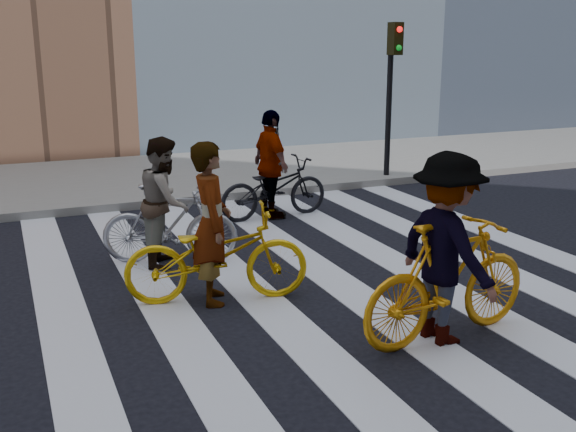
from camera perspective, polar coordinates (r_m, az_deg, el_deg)
ground at (r=8.17m, az=1.46°, el=-6.66°), size 100.00×100.00×0.00m
sidewalk_far at (r=15.04m, az=-10.53°, el=3.32°), size 100.00×5.00×0.15m
zebra_crosswalk at (r=8.17m, az=1.46°, el=-6.62°), size 8.25×10.00×0.01m
traffic_signal at (r=14.41m, az=8.80°, el=11.75°), size 0.22×0.42×3.33m
bike_yellow_left at (r=7.85m, az=-6.07°, el=-3.32°), size 2.23×1.20×1.11m
bike_silver_mid at (r=9.28m, az=-9.98°, el=-0.67°), size 1.90×1.16×1.11m
bike_yellow_right at (r=6.98m, az=13.44°, el=-5.33°), size 2.15×0.82×1.26m
bike_dark_rear at (r=11.51m, az=-1.20°, el=2.37°), size 2.03×0.85×1.04m
rider_left at (r=7.73m, az=-6.50°, el=-0.63°), size 0.60×0.77×1.89m
rider_mid at (r=9.19m, az=-10.37°, el=1.23°), size 0.93×1.03×1.75m
rider_right at (r=6.85m, az=13.27°, el=-2.73°), size 0.85×1.32×1.94m
rider_rear at (r=11.41m, az=-1.44°, el=4.35°), size 0.54×1.12×1.85m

